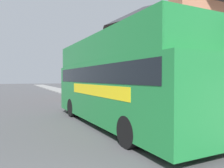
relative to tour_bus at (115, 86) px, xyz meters
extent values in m
plane|color=#4C4C4F|center=(-4.34, 14.79, -1.83)|extent=(144.00, 144.00, 0.00)
cube|color=gray|center=(3.10, 11.79, -1.76)|extent=(2.89, 108.00, 0.14)
cube|color=#9E664C|center=(7.54, 9.43, 1.68)|extent=(6.00, 17.57, 7.01)
pyramid|color=#2D2D33|center=(7.54, 9.43, 6.32)|extent=(6.00, 17.57, 2.26)
cube|color=#1E7A38|center=(0.00, -0.11, -0.27)|extent=(2.91, 10.47, 2.56)
cube|color=yellow|center=(0.02, -0.63, -0.14)|extent=(2.76, 5.80, 0.45)
cube|color=black|center=(0.00, -0.11, 0.52)|extent=(2.91, 9.64, 0.70)
cube|color=#1E7A38|center=(0.00, -0.11, 1.07)|extent=(2.88, 9.64, 0.10)
cube|color=#1E7A38|center=(-1.22, -0.16, 1.64)|extent=(0.42, 9.55, 1.05)
cube|color=#1E7A38|center=(1.23, -0.07, 1.64)|extent=(0.42, 9.55, 1.05)
cube|color=#1E7A38|center=(0.18, -4.85, 1.64)|extent=(2.53, 0.16, 1.05)
cube|color=#1E7A38|center=(-0.15, 3.93, 1.64)|extent=(2.58, 1.55, 1.05)
cylinder|color=black|center=(-1.25, 3.06, -1.32)|extent=(0.32, 1.02, 1.02)
cylinder|color=black|center=(1.02, 3.14, -1.32)|extent=(0.32, 1.02, 1.02)
cylinder|color=black|center=(-1.02, -3.17, -1.32)|extent=(0.32, 1.02, 1.02)
cylinder|color=black|center=(1.25, -3.08, -1.32)|extent=(0.32, 1.02, 1.02)
cube|color=silver|center=(0.56, 8.90, -1.28)|extent=(1.86, 4.24, 0.72)
cube|color=black|center=(0.56, 8.78, -0.65)|extent=(1.57, 2.07, 0.55)
cylinder|color=black|center=(-0.15, 10.23, -1.48)|extent=(0.23, 0.70, 0.69)
cylinder|color=black|center=(1.39, 10.16, -1.48)|extent=(0.23, 0.70, 0.69)
cylinder|color=black|center=(-0.27, 7.64, -1.48)|extent=(0.23, 0.70, 0.69)
cylinder|color=black|center=(1.28, 7.58, -1.48)|extent=(0.23, 0.70, 0.69)
cylinder|color=#232328|center=(2.48, -2.13, -1.24)|extent=(0.13, 0.13, 0.88)
cylinder|color=#232328|center=(2.66, -2.13, -1.24)|extent=(0.13, 0.13, 0.88)
cube|color=black|center=(2.57, -2.13, -0.45)|extent=(0.48, 0.26, 0.70)
sphere|color=tan|center=(2.57, -2.13, 0.02)|extent=(0.24, 0.24, 0.24)
cylinder|color=#232328|center=(3.17, 0.73, -1.26)|extent=(0.13, 0.13, 0.86)
cylinder|color=#232328|center=(3.34, 0.73, -1.26)|extent=(0.13, 0.13, 0.86)
cube|color=black|center=(3.25, 0.73, -0.49)|extent=(0.46, 0.25, 0.68)
sphere|color=tan|center=(3.25, 0.73, -0.04)|extent=(0.24, 0.24, 0.24)
cylinder|color=black|center=(2.06, -0.43, 0.33)|extent=(0.13, 0.13, 4.04)
cylinder|color=silver|center=(2.06, -0.43, 2.58)|extent=(0.32, 0.32, 0.45)
cone|color=black|center=(2.06, -0.43, 2.91)|extent=(0.35, 0.35, 0.22)
cylinder|color=black|center=(2.01, 6.70, 0.59)|extent=(0.13, 0.13, 4.56)
cylinder|color=silver|center=(2.01, 6.70, 3.10)|extent=(0.32, 0.32, 0.45)
cone|color=black|center=(2.01, 6.70, 3.43)|extent=(0.35, 0.35, 0.22)
cylinder|color=black|center=(3.11, -1.56, -1.25)|extent=(0.44, 0.44, 0.87)
cylinder|color=#B28E1E|center=(3.11, -1.56, -0.86)|extent=(0.48, 0.48, 0.06)
camera|label=1|loc=(-4.25, -9.11, 0.34)|focal=35.00mm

